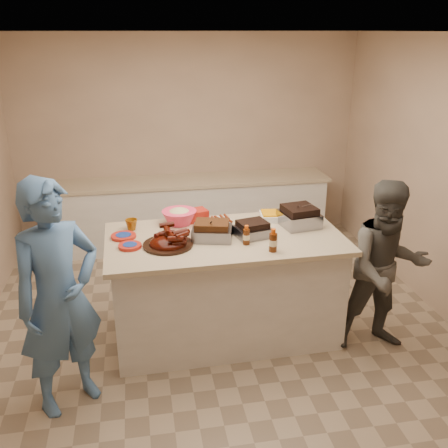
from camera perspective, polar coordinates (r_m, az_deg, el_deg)
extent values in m
cube|color=#47230F|center=(4.39, -1.37, -1.70)|extent=(0.40, 0.33, 0.10)
cube|color=black|center=(4.45, 3.26, -1.40)|extent=(0.34, 0.30, 0.09)
cube|color=gray|center=(4.74, 8.53, -0.18)|extent=(0.38, 0.38, 0.13)
cylinder|color=silver|center=(4.77, -0.68, 0.19)|extent=(0.34, 0.34, 0.05)
cube|color=#F09F08|center=(4.86, 5.96, 0.52)|extent=(0.33, 0.26, 0.08)
cylinder|color=#451D08|center=(4.29, 2.55, -2.33)|extent=(0.06, 0.06, 0.17)
cylinder|color=#451D08|center=(4.17, 5.59, -3.11)|extent=(0.07, 0.07, 0.20)
cylinder|color=#D39700|center=(4.61, -1.26, -0.57)|extent=(0.04, 0.04, 0.11)
imported|color=silver|center=(4.56, 0.12, -0.83)|extent=(0.13, 0.04, 0.12)
cylinder|color=#A41E13|center=(4.51, -11.39, -1.54)|extent=(0.23, 0.23, 0.03)
cylinder|color=#A41E13|center=(4.29, -10.68, -2.66)|extent=(0.20, 0.20, 0.03)
imported|color=#824909|center=(4.67, -10.48, -0.65)|extent=(0.11, 0.11, 0.11)
cube|color=#A41E13|center=(4.82, -3.24, 0.41)|extent=(0.25, 0.21, 0.11)
imported|color=#4871A5|center=(4.33, -16.87, -18.62)|extent=(1.57, 1.87, 0.43)
imported|color=#53514A|center=(4.95, 17.02, -12.98)|extent=(0.88, 1.62, 0.59)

